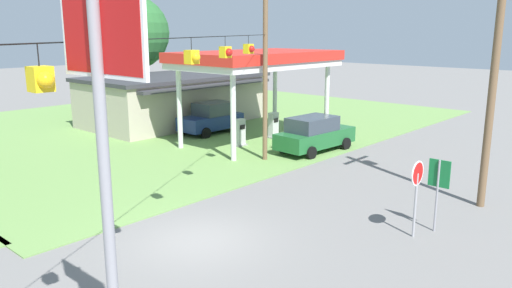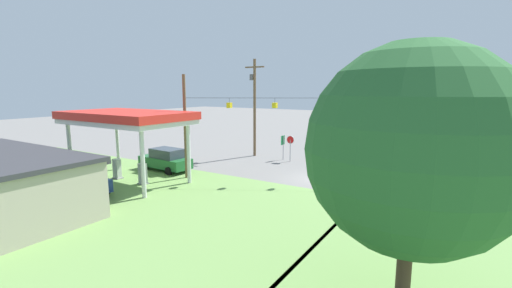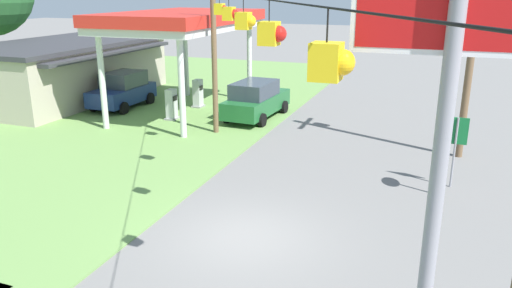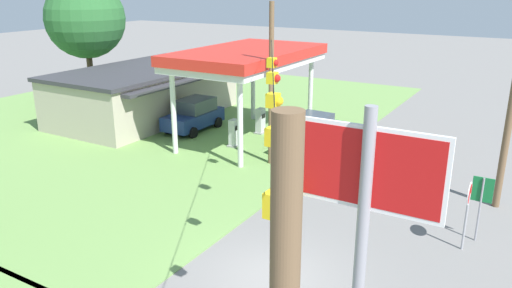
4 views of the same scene
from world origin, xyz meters
name	(u,v)px [view 4 (image 4 of 4)]	position (x,y,z in m)	size (l,w,h in m)	color
ground_plane	(271,277)	(0.00, 0.00, 0.00)	(160.00, 160.00, 0.00)	slate
grass_verge_station_corner	(158,113)	(13.81, 16.74, 0.02)	(36.00, 28.00, 0.04)	#6B934C
gas_station_canopy	(247,59)	(11.81, 8.09, 4.76)	(9.55, 5.55, 5.28)	silver
gas_station_store	(146,93)	(12.74, 16.72, 1.71)	(12.57, 7.49, 3.38)	#B2A893
fuel_pump_near	(234,134)	(10.34, 8.09, 0.75)	(0.71, 0.56, 1.58)	gray
fuel_pump_far	(260,122)	(13.28, 8.09, 0.75)	(0.71, 0.56, 1.58)	gray
car_at_pumps_front	(311,132)	(12.10, 4.20, 0.99)	(4.95, 2.31, 1.94)	#1E602D
car_at_pumps_rear	(194,115)	(11.80, 11.99, 1.00)	(4.22, 2.13, 1.98)	navy
stop_sign_roadside	(468,201)	(4.86, -4.86, 1.81)	(0.80, 0.08, 2.50)	#99999E
stop_sign_overhead	(362,245)	(-5.64, -4.57, 5.20)	(0.22, 2.14, 7.28)	gray
route_sign	(482,196)	(5.80, -5.17, 1.71)	(0.10, 0.70, 2.40)	gray
signal_span_gantry	(273,143)	(0.00, -0.01, 4.44)	(18.16, 10.24, 7.99)	brown
tree_behind_station	(85,19)	(13.97, 23.35, 6.25)	(5.78, 5.78, 9.16)	#4C3828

